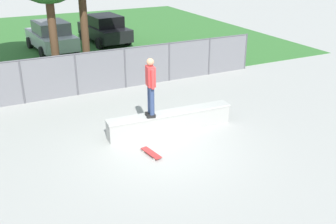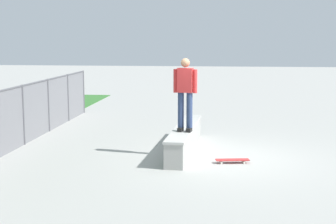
# 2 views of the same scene
# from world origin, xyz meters

# --- Properties ---
(ground_plane) EXTENTS (80.00, 80.00, 0.00)m
(ground_plane) POSITION_xyz_m (0.00, 0.00, 0.00)
(ground_plane) COLOR #9E9E99
(grass_strip) EXTENTS (26.10, 20.00, 0.02)m
(grass_strip) POSITION_xyz_m (0.00, 15.78, 0.01)
(grass_strip) COLOR #336B2D
(grass_strip) RESTS_ON ground
(concrete_ledge) EXTENTS (4.13, 0.69, 0.64)m
(concrete_ledge) POSITION_xyz_m (0.79, 0.96, 0.32)
(concrete_ledge) COLOR #999993
(concrete_ledge) RESTS_ON ground
(skateboarder) EXTENTS (0.32, 0.59, 1.82)m
(skateboarder) POSITION_xyz_m (0.10, 0.90, 1.65)
(skateboarder) COLOR black
(skateboarder) RESTS_ON concrete_ledge
(skateboard) EXTENTS (0.33, 0.82, 0.09)m
(skateboard) POSITION_xyz_m (-0.44, -0.27, 0.07)
(skateboard) COLOR red
(skateboard) RESTS_ON ground
(chainlink_fence) EXTENTS (14.17, 0.07, 1.68)m
(chainlink_fence) POSITION_xyz_m (0.00, 5.48, 0.91)
(chainlink_fence) COLOR #4C4C51
(chainlink_fence) RESTS_ON ground
(car_silver) EXTENTS (2.30, 4.34, 1.66)m
(car_silver) POSITION_xyz_m (-0.44, 12.98, 0.84)
(car_silver) COLOR #B7BABF
(car_silver) RESTS_ON ground
(car_black) EXTENTS (2.30, 4.34, 1.66)m
(car_black) POSITION_xyz_m (2.82, 13.66, 0.84)
(car_black) COLOR black
(car_black) RESTS_ON ground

